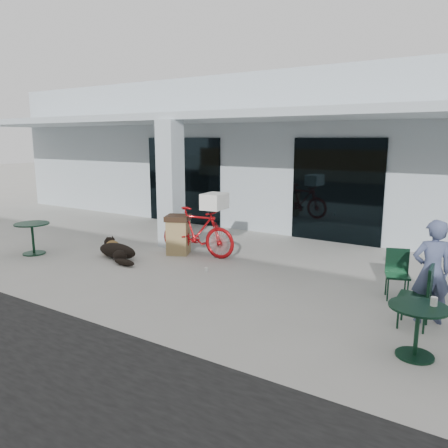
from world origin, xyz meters
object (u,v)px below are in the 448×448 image
Objects in this scene: cafe_table_near at (33,239)px; cafe_table_far at (417,332)px; dog at (117,250)px; cafe_chair_far_b at (414,296)px; cafe_chair_far_a at (397,275)px; bicycle at (197,232)px; person at (431,272)px; trash_receptacle at (178,235)px.

cafe_table_near reaches higher than cafe_table_far.
dog is 2.13m from cafe_table_near.
cafe_chair_far_a is at bearing -159.03° from cafe_chair_far_b.
person reaches higher than bicycle.
trash_receptacle is (-0.49, -0.10, -0.11)m from bicycle.
bicycle is at bearing -108.36° from cafe_chair_far_b.
trash_receptacle is at bearing 33.11° from cafe_table_near.
dog is 1.71× the size of cafe_table_far.
cafe_chair_far_a is (7.83, 1.54, 0.05)m from cafe_table_near.
cafe_chair_far_b is (-0.19, 0.92, 0.13)m from cafe_table_far.
bicycle is at bearing 30.42° from cafe_table_near.
dog is at bearing 169.59° from cafe_chair_far_a.
dog is (-1.37, -1.20, -0.36)m from bicycle.
cafe_chair_far_a is (5.85, 0.77, 0.22)m from dog.
person is (-0.03, 1.21, 0.44)m from cafe_table_far.
person is at bearing 149.73° from cafe_chair_far_b.
cafe_chair_far_a is (-0.63, 1.97, 0.09)m from cafe_table_far.
trash_receptacle is at bearing 74.72° from dog.
bicycle reaches higher than dog.
person is 5.68m from trash_receptacle.
cafe_table_far is 0.85× the size of cafe_chair_far_a.
trash_receptacle is (-5.60, 2.30, 0.13)m from cafe_table_far.
person is at bearing 23.65° from dog.
cafe_chair_far_b is (4.92, -1.48, -0.10)m from bicycle.
cafe_table_far is at bearing -90.19° from cafe_chair_far_a.
cafe_chair_far_b reaches higher than cafe_table_near.
cafe_table_far is 0.46× the size of person.
cafe_table_far is at bearing -2.94° from cafe_table_near.
cafe_table_near is at bearing -24.31° from person.
cafe_table_far is (8.46, -0.43, -0.03)m from cafe_table_near.
bicycle is 5.22m from person.
cafe_table_far is at bearing 62.04° from person.
trash_receptacle reaches higher than cafe_chair_far_a.
cafe_chair_far_a is 0.92× the size of trash_receptacle.
cafe_chair_far_a is 1.03m from person.
cafe_chair_far_a is (4.48, -0.43, -0.14)m from bicycle.
dog is 1.45× the size of cafe_chair_far_a.
cafe_table_near is 0.86× the size of trash_receptacle.
dog is 1.33× the size of trash_receptacle.
person reaches higher than cafe_table_far.
dog is at bearing -128.81° from trash_receptacle.
bicycle reaches higher than cafe_chair_far_a.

